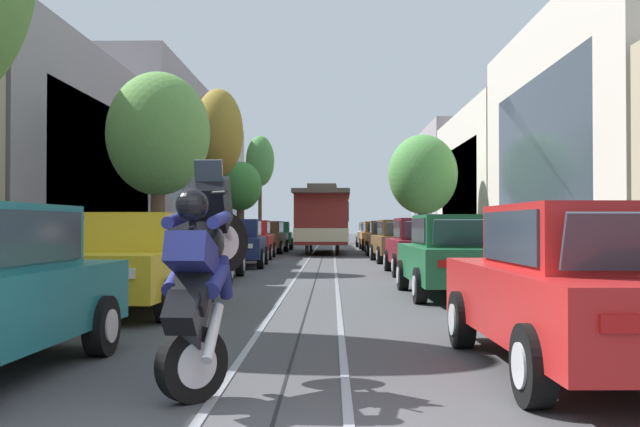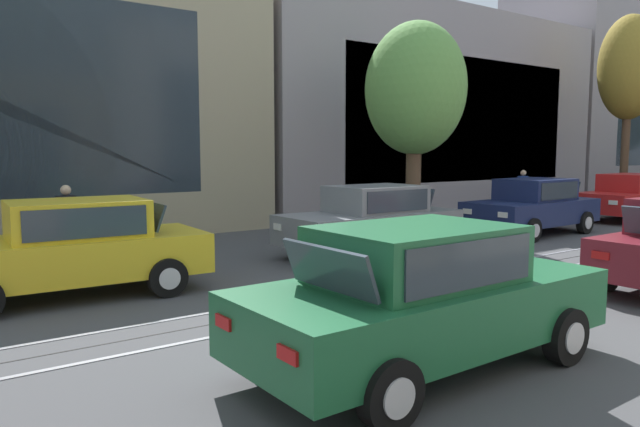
{
  "view_description": "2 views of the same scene",
  "coord_description": "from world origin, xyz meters",
  "px_view_note": "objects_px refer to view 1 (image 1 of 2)",
  "views": [
    {
      "loc": [
        0.41,
        -3.76,
        1.39
      ],
      "look_at": [
        -0.0,
        21.71,
        1.79
      ],
      "focal_mm": 40.57,
      "sensor_mm": 36.0,
      "label": 1
    },
    {
      "loc": [
        7.28,
        5.73,
        2.38
      ],
      "look_at": [
        -1.55,
        12.03,
        1.22
      ],
      "focal_mm": 33.03,
      "sensor_mm": 36.0,
      "label": 2
    }
  ],
  "objects_px": {
    "parked_car_navy_fourth_left": "(237,243)",
    "street_tree_kerb_left_second": "(158,135)",
    "parked_car_brown_sixth_left": "(266,237)",
    "parked_car_grey_mid_left": "(200,248)",
    "parked_car_green_second_right": "(456,255)",
    "street_tree_kerb_left_fourth": "(241,187)",
    "street_tree_kerb_left_mid": "(218,134)",
    "parked_car_yellow_second_left": "(136,261)",
    "cable_car_trolley": "(323,219)",
    "parked_car_white_far_right": "(371,234)",
    "parked_car_red_near_right": "(585,287)",
    "parked_car_brown_fourth_right": "(400,241)",
    "motorcycle_with_rider": "(201,270)",
    "parked_car_orange_sixth_right": "(378,236)",
    "parked_car_green_far_left": "(276,235)",
    "parked_car_brown_fifth_right": "(387,238)",
    "street_tree_kerb_left_far": "(260,162)",
    "parked_car_red_fifth_left": "(250,239)",
    "pedestrian_crossing_far": "(156,237)",
    "parked_car_maroon_mid_right": "(423,246)"
  },
  "relations": [
    {
      "from": "street_tree_kerb_left_mid",
      "to": "pedestrian_crossing_far",
      "type": "xyz_separation_m",
      "value": [
        -1.93,
        -3.81,
        -4.64
      ]
    },
    {
      "from": "street_tree_kerb_left_second",
      "to": "cable_car_trolley",
      "type": "distance_m",
      "value": 15.17
    },
    {
      "from": "parked_car_red_near_right",
      "to": "parked_car_brown_fifth_right",
      "type": "bearing_deg",
      "value": 89.6
    },
    {
      "from": "parked_car_brown_fourth_right",
      "to": "street_tree_kerb_left_mid",
      "type": "bearing_deg",
      "value": 142.44
    },
    {
      "from": "parked_car_grey_mid_left",
      "to": "parked_car_brown_sixth_left",
      "type": "xyz_separation_m",
      "value": [
        0.06,
        17.59,
        0.0
      ]
    },
    {
      "from": "cable_car_trolley",
      "to": "pedestrian_crossing_far",
      "type": "xyz_separation_m",
      "value": [
        -6.74,
        -6.33,
        -0.74
      ]
    },
    {
      "from": "parked_car_yellow_second_left",
      "to": "parked_car_navy_fourth_left",
      "type": "relative_size",
      "value": 1.0
    },
    {
      "from": "parked_car_red_near_right",
      "to": "parked_car_green_second_right",
      "type": "bearing_deg",
      "value": 89.73
    },
    {
      "from": "parked_car_orange_sixth_right",
      "to": "cable_car_trolley",
      "type": "distance_m",
      "value": 5.33
    },
    {
      "from": "parked_car_brown_sixth_left",
      "to": "parked_car_navy_fourth_left",
      "type": "bearing_deg",
      "value": -89.54
    },
    {
      "from": "parked_car_maroon_mid_right",
      "to": "pedestrian_crossing_far",
      "type": "relative_size",
      "value": 2.69
    },
    {
      "from": "cable_car_trolley",
      "to": "parked_car_green_second_right",
      "type": "bearing_deg",
      "value": -82.52
    },
    {
      "from": "parked_car_yellow_second_left",
      "to": "parked_car_green_far_left",
      "type": "height_order",
      "value": "same"
    },
    {
      "from": "street_tree_kerb_left_fourth",
      "to": "street_tree_kerb_left_mid",
      "type": "bearing_deg",
      "value": -87.72
    },
    {
      "from": "parked_car_white_far_right",
      "to": "parked_car_brown_fourth_right",
      "type": "bearing_deg",
      "value": -89.94
    },
    {
      "from": "parked_car_red_fifth_left",
      "to": "street_tree_kerb_left_mid",
      "type": "xyz_separation_m",
      "value": [
        -1.82,
        3.09,
        4.76
      ]
    },
    {
      "from": "parked_car_navy_fourth_left",
      "to": "street_tree_kerb_left_second",
      "type": "xyz_separation_m",
      "value": [
        -1.97,
        -2.79,
        3.26
      ]
    },
    {
      "from": "parked_car_brown_fifth_right",
      "to": "street_tree_kerb_left_fourth",
      "type": "xyz_separation_m",
      "value": [
        -8.25,
        11.41,
        2.95
      ]
    },
    {
      "from": "parked_car_yellow_second_left",
      "to": "parked_car_brown_fourth_right",
      "type": "xyz_separation_m",
      "value": [
        5.72,
        15.36,
        0.0
      ]
    },
    {
      "from": "cable_car_trolley",
      "to": "parked_car_white_far_right",
      "type": "bearing_deg",
      "value": 74.99
    },
    {
      "from": "pedestrian_crossing_far",
      "to": "parked_car_green_far_left",
      "type": "bearing_deg",
      "value": 71.95
    },
    {
      "from": "parked_car_brown_fourth_right",
      "to": "street_tree_kerb_left_fourth",
      "type": "bearing_deg",
      "value": 114.85
    },
    {
      "from": "parked_car_white_far_right",
      "to": "parked_car_red_fifth_left",
      "type": "bearing_deg",
      "value": -109.67
    },
    {
      "from": "parked_car_grey_mid_left",
      "to": "parked_car_green_far_left",
      "type": "relative_size",
      "value": 0.99
    },
    {
      "from": "parked_car_grey_mid_left",
      "to": "pedestrian_crossing_far",
      "type": "distance_m",
      "value": 11.61
    },
    {
      "from": "parked_car_red_fifth_left",
      "to": "parked_car_white_far_right",
      "type": "bearing_deg",
      "value": 70.33
    },
    {
      "from": "parked_car_navy_fourth_left",
      "to": "parked_car_white_far_right",
      "type": "distance_m",
      "value": 23.09
    },
    {
      "from": "parked_car_orange_sixth_right",
      "to": "parked_car_grey_mid_left",
      "type": "bearing_deg",
      "value": -105.27
    },
    {
      "from": "parked_car_green_far_left",
      "to": "parked_car_white_far_right",
      "type": "bearing_deg",
      "value": 41.95
    },
    {
      "from": "street_tree_kerb_left_far",
      "to": "motorcycle_with_rider",
      "type": "height_order",
      "value": "street_tree_kerb_left_far"
    },
    {
      "from": "parked_car_yellow_second_left",
      "to": "parked_car_maroon_mid_right",
      "type": "distance_m",
      "value": 10.48
    },
    {
      "from": "motorcycle_with_rider",
      "to": "parked_car_green_second_right",
      "type": "bearing_deg",
      "value": 66.76
    },
    {
      "from": "parked_car_maroon_mid_right",
      "to": "parked_car_brown_fifth_right",
      "type": "bearing_deg",
      "value": 90.09
    },
    {
      "from": "motorcycle_with_rider",
      "to": "parked_car_grey_mid_left",
      "type": "bearing_deg",
      "value": 100.45
    },
    {
      "from": "parked_car_brown_sixth_left",
      "to": "cable_car_trolley",
      "type": "xyz_separation_m",
      "value": [
        2.87,
        -0.3,
        0.86
      ]
    },
    {
      "from": "parked_car_red_fifth_left",
      "to": "street_tree_kerb_left_far",
      "type": "xyz_separation_m",
      "value": [
        -2.2,
        26.16,
        5.49
      ]
    },
    {
      "from": "parked_car_navy_fourth_left",
      "to": "street_tree_kerb_left_mid",
      "type": "relative_size",
      "value": 0.58
    },
    {
      "from": "parked_car_yellow_second_left",
      "to": "parked_car_brown_sixth_left",
      "type": "xyz_separation_m",
      "value": [
        -0.11,
        24.14,
        0.0
      ]
    },
    {
      "from": "parked_car_yellow_second_left",
      "to": "street_tree_kerb_left_second",
      "type": "relative_size",
      "value": 0.74
    },
    {
      "from": "motorcycle_with_rider",
      "to": "parked_car_orange_sixth_right",
      "type": "bearing_deg",
      "value": 83.88
    },
    {
      "from": "parked_car_navy_fourth_left",
      "to": "parked_car_green_far_left",
      "type": "distance_m",
      "value": 17.23
    },
    {
      "from": "parked_car_navy_fourth_left",
      "to": "street_tree_kerb_left_far",
      "type": "bearing_deg",
      "value": 94.29
    },
    {
      "from": "parked_car_red_near_right",
      "to": "parked_car_brown_fourth_right",
      "type": "xyz_separation_m",
      "value": [
        0.17,
        20.22,
        0.0
      ]
    },
    {
      "from": "street_tree_kerb_left_fourth",
      "to": "motorcycle_with_rider",
      "type": "distance_m",
      "value": 39.26
    },
    {
      "from": "parked_car_grey_mid_left",
      "to": "parked_car_green_second_right",
      "type": "xyz_separation_m",
      "value": [
        5.75,
        -4.19,
        0.0
      ]
    },
    {
      "from": "parked_car_navy_fourth_left",
      "to": "parked_car_brown_fifth_right",
      "type": "relative_size",
      "value": 1.01
    },
    {
      "from": "parked_car_grey_mid_left",
      "to": "street_tree_kerb_left_far",
      "type": "distance_m",
      "value": 38.31
    },
    {
      "from": "parked_car_green_second_right",
      "to": "street_tree_kerb_left_fourth",
      "type": "xyz_separation_m",
      "value": [
        -8.1,
        30.78,
        2.95
      ]
    },
    {
      "from": "parked_car_white_far_right",
      "to": "pedestrian_crossing_far",
      "type": "relative_size",
      "value": 2.71
    },
    {
      "from": "parked_car_white_far_right",
      "to": "street_tree_kerb_left_far",
      "type": "height_order",
      "value": "street_tree_kerb_left_far"
    }
  ]
}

